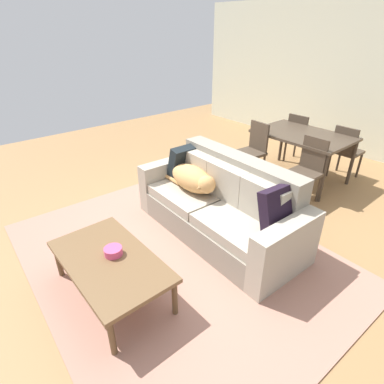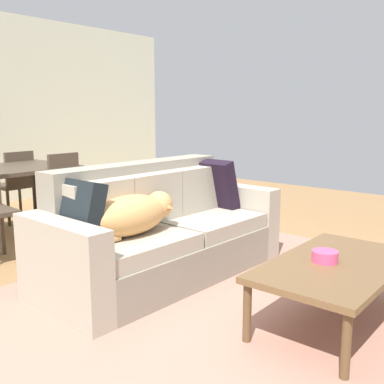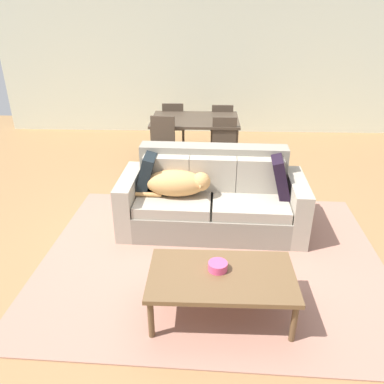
% 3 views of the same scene
% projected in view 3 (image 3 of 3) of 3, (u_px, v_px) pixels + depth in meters
% --- Properties ---
extents(ground_plane, '(10.00, 10.00, 0.00)m').
position_uv_depth(ground_plane, '(198.00, 232.00, 4.50)').
color(ground_plane, '#9A7246').
extents(back_partition, '(8.00, 0.12, 2.70)m').
position_uv_depth(back_partition, '(203.00, 63.00, 7.49)').
color(back_partition, beige).
rests_on(back_partition, ground).
extents(area_rug, '(3.60, 2.88, 0.01)m').
position_uv_depth(area_rug, '(212.00, 258.00, 4.02)').
color(area_rug, '#AC7865').
rests_on(area_rug, ground).
extents(couch, '(2.12, 0.95, 0.92)m').
position_uv_depth(couch, '(212.00, 199.00, 4.48)').
color(couch, gray).
rests_on(couch, ground).
extents(dog_on_left_cushion, '(0.85, 0.36, 0.29)m').
position_uv_depth(dog_on_left_cushion, '(178.00, 183.00, 4.29)').
color(dog_on_left_cushion, tan).
rests_on(dog_on_left_cushion, couch).
extents(throw_pillow_by_left_arm, '(0.24, 0.46, 0.47)m').
position_uv_depth(throw_pillow_by_left_arm, '(147.00, 172.00, 4.43)').
color(throw_pillow_by_left_arm, black).
rests_on(throw_pillow_by_left_arm, couch).
extents(throw_pillow_by_right_arm, '(0.28, 0.49, 0.48)m').
position_uv_depth(throw_pillow_by_right_arm, '(280.00, 175.00, 4.33)').
color(throw_pillow_by_right_arm, black).
rests_on(throw_pillow_by_right_arm, couch).
extents(coffee_table, '(1.21, 0.68, 0.41)m').
position_uv_depth(coffee_table, '(222.00, 278.00, 3.16)').
color(coffee_table, brown).
rests_on(coffee_table, ground).
extents(bowl_on_coffee_table, '(0.16, 0.16, 0.07)m').
position_uv_depth(bowl_on_coffee_table, '(218.00, 266.00, 3.18)').
color(bowl_on_coffee_table, '#EA4C7F').
rests_on(bowl_on_coffee_table, coffee_table).
extents(dining_table, '(1.38, 0.95, 0.75)m').
position_uv_depth(dining_table, '(195.00, 123.00, 6.14)').
color(dining_table, '#483A2D').
rests_on(dining_table, ground).
extents(dining_chair_near_left, '(0.43, 0.43, 0.92)m').
position_uv_depth(dining_chair_near_left, '(162.00, 145.00, 5.70)').
color(dining_chair_near_left, '#483A2D').
rests_on(dining_chair_near_left, ground).
extents(dining_chair_near_right, '(0.40, 0.40, 0.90)m').
position_uv_depth(dining_chair_near_right, '(224.00, 146.00, 5.72)').
color(dining_chair_near_right, '#483A2D').
rests_on(dining_chair_near_right, ground).
extents(dining_chair_far_left, '(0.41, 0.41, 0.88)m').
position_uv_depth(dining_chair_far_left, '(173.00, 124.00, 6.74)').
color(dining_chair_far_left, '#483A2D').
rests_on(dining_chair_far_left, ground).
extents(dining_chair_far_right, '(0.40, 0.40, 0.86)m').
position_uv_depth(dining_chair_far_right, '(222.00, 125.00, 6.71)').
color(dining_chair_far_right, '#483A2D').
rests_on(dining_chair_far_right, ground).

